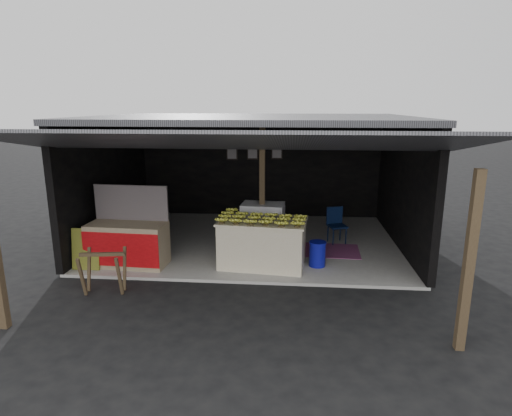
# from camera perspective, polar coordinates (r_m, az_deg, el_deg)

# --- Properties ---
(ground) EXTENTS (80.00, 80.00, 0.00)m
(ground) POSITION_cam_1_polar(r_m,az_deg,el_deg) (8.14, -2.35, -10.08)
(ground) COLOR black
(ground) RESTS_ON ground
(concrete_slab) EXTENTS (7.00, 5.00, 0.06)m
(concrete_slab) POSITION_cam_1_polar(r_m,az_deg,el_deg) (10.46, -0.60, -4.43)
(concrete_slab) COLOR gray
(concrete_slab) RESTS_ON ground
(shophouse) EXTENTS (7.40, 7.29, 3.02)m
(shophouse) POSITION_cam_1_polar(r_m,az_deg,el_deg) (10.32, -0.45, 7.12)
(shophouse) COLOR black
(shophouse) RESTS_ON ground
(banana_table) EXTENTS (1.84, 1.24, 0.96)m
(banana_table) POSITION_cam_1_polar(r_m,az_deg,el_deg) (8.71, 0.89, -4.63)
(banana_table) COLOR silver
(banana_table) RESTS_ON concrete_slab
(banana_pile) EXTENTS (1.70, 1.12, 0.19)m
(banana_pile) POSITION_cam_1_polar(r_m,az_deg,el_deg) (8.55, 0.91, -0.98)
(banana_pile) COLOR gold
(banana_pile) RESTS_ON banana_table
(white_crate) EXTENTS (0.99, 0.71, 1.04)m
(white_crate) POSITION_cam_1_polar(r_m,az_deg,el_deg) (9.73, 0.91, -2.42)
(white_crate) COLOR white
(white_crate) RESTS_ON concrete_slab
(neighbor_stall) EXTENTS (1.60, 0.78, 1.61)m
(neighbor_stall) POSITION_cam_1_polar(r_m,az_deg,el_deg) (9.11, -16.71, -4.37)
(neighbor_stall) COLOR #998466
(neighbor_stall) RESTS_ON concrete_slab
(green_signboard) EXTENTS (0.56, 0.16, 0.83)m
(green_signboard) POSITION_cam_1_polar(r_m,az_deg,el_deg) (9.17, -21.77, -5.12)
(green_signboard) COLOR black
(green_signboard) RESTS_ON concrete_slab
(sawhorse) EXTENTS (0.78, 0.76, 0.77)m
(sawhorse) POSITION_cam_1_polar(r_m,az_deg,el_deg) (8.03, -19.68, -7.53)
(sawhorse) COLOR #4C3C26
(sawhorse) RESTS_ON ground
(water_barrel) EXTENTS (0.33, 0.33, 0.49)m
(water_barrel) POSITION_cam_1_polar(r_m,az_deg,el_deg) (8.83, 8.18, -6.16)
(water_barrel) COLOR #0C0F87
(water_barrel) RESTS_ON concrete_slab
(plastic_chair) EXTENTS (0.51, 0.51, 0.85)m
(plastic_chair) POSITION_cam_1_polar(r_m,az_deg,el_deg) (10.33, 10.60, -1.84)
(plastic_chair) COLOR #091534
(plastic_chair) RESTS_ON concrete_slab
(magenta_rug) EXTENTS (1.55, 1.07, 0.01)m
(magenta_rug) POSITION_cam_1_polar(r_m,az_deg,el_deg) (9.84, 9.25, -5.58)
(magenta_rug) COLOR #7D1B61
(magenta_rug) RESTS_ON concrete_slab
(picture_frames) EXTENTS (1.62, 0.04, 0.46)m
(picture_frames) POSITION_cam_1_polar(r_m,az_deg,el_deg) (12.41, -0.30, 7.44)
(picture_frames) COLOR black
(picture_frames) RESTS_ON shophouse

